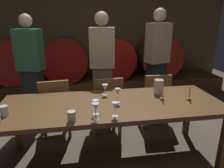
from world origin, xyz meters
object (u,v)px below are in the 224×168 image
guest_right (157,61)px  candle_right (189,96)px  chair_left (55,105)px  wine_barrel_far_right (157,57)px  cup_right (72,116)px  dining_table (112,108)px  guest_center (102,68)px  candle_left (162,95)px  wine_glass_far_left (96,107)px  wine_barrel_far_left (16,61)px  guest_left (32,71)px  wine_barrel_center_left (66,59)px  wine_glass_right (115,107)px  wine_barrel_center_right (112,58)px  wine_glass_left (96,104)px  pitcher (159,87)px  wine_glass_far_right (118,92)px  cup_center (4,111)px  chair_center (107,102)px  wine_glass_center (105,88)px  chair_right (155,98)px

guest_right → candle_right: (-0.09, -1.31, -0.14)m
chair_left → candle_right: candle_right is taller
wine_barrel_far_right → cup_right: 3.30m
dining_table → guest_center: guest_center is taller
candle_left → wine_glass_far_left: bearing=-156.7°
candle_left → guest_center: bearing=119.5°
wine_barrel_far_left → chair_left: wine_barrel_far_left is taller
dining_table → chair_left: size_ratio=2.87×
guest_center → guest_left: bearing=1.1°
guest_right → cup_right: bearing=32.4°
wine_barrel_center_left → candle_right: 2.86m
dining_table → wine_glass_right: (-0.02, -0.33, 0.17)m
wine_barrel_center_left → guest_center: (0.65, -1.31, 0.09)m
wine_barrel_center_right → wine_glass_left: wine_barrel_center_right is taller
candle_right → wine_glass_left: bearing=-170.0°
dining_table → chair_left: chair_left is taller
chair_left → pitcher: (1.34, -0.45, 0.36)m
candle_left → wine_glass_far_right: (-0.53, 0.01, 0.07)m
guest_center → wine_glass_left: 1.30m
chair_left → guest_center: (0.72, 0.38, 0.42)m
wine_barrel_center_left → wine_glass_right: 2.75m
dining_table → wine_barrel_far_right: bearing=58.6°
guest_right → cup_center: 2.52m
guest_center → wine_barrel_center_left: bearing=-57.3°
guest_right → wine_barrel_far_left: bearing=-38.4°
cup_center → wine_barrel_far_left: bearing=102.6°
guest_left → cup_center: (-0.01, -1.27, -0.08)m
wine_barrel_center_right → chair_center: (-0.35, -1.70, -0.33)m
wine_glass_far_left → wine_glass_far_right: 0.45m
chair_left → cup_center: size_ratio=8.69×
wine_barrel_center_right → cup_center: 2.89m
wine_glass_center → wine_glass_far_right: size_ratio=0.82×
dining_table → wine_glass_left: bearing=-129.6°
guest_right → candle_left: guest_right is taller
wine_barrel_far_right → wine_glass_far_left: (-1.65, -2.70, 0.05)m
guest_left → wine_glass_right: size_ratio=11.59×
wine_barrel_far_right → pitcher: (-0.81, -2.15, 0.02)m
chair_right → candle_right: bearing=100.2°
wine_barrel_far_left → cup_center: bearing=-77.4°
guest_right → wine_glass_left: (-1.20, -1.51, -0.09)m
dining_table → cup_right: bearing=-140.7°
guest_center → wine_glass_far_right: size_ratio=10.36×
wine_barrel_center_right → wine_glass_center: (-0.43, -2.09, 0.03)m
chair_right → candle_right: candle_right is taller
wine_barrel_far_left → chair_left: bearing=-61.0°
dining_table → cup_center: 1.12m
candle_right → pitcher: 0.38m
wine_glass_left → wine_glass_center: (0.16, 0.51, -0.01)m
wine_barrel_center_left → chair_left: bearing=-92.4°
dining_table → guest_right: size_ratio=1.38×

